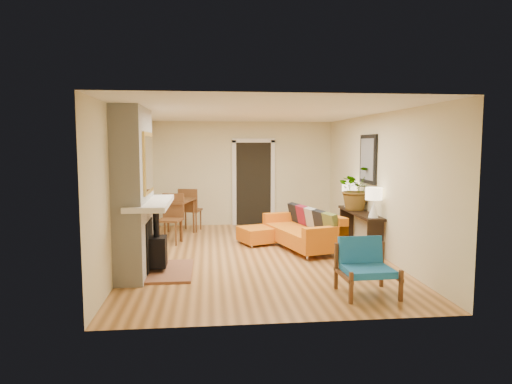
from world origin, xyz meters
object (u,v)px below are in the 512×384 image
Objects in this scene: lamp_near at (374,199)px; houseplant at (356,188)px; console_table at (360,219)px; lamp_far at (349,191)px; blue_chair at (365,263)px; ottoman at (258,234)px; sofa at (305,230)px; dining_table at (177,207)px.

houseplant is at bearing 90.60° from lamp_near.
console_table is 0.87m from lamp_far.
blue_chair is 0.41× the size of console_table.
lamp_far is at bearing 4.38° from ottoman.
blue_chair reaches higher than ottoman.
sofa is 1.40m from lamp_far.
lamp_near is at bearing -39.36° from sofa.
blue_chair is 1.40× the size of lamp_near.
houseplant is (-0.01, 0.95, 0.10)m from lamp_near.
blue_chair is 5.01m from dining_table.
lamp_near is 1.00× the size of lamp_far.
lamp_near is (3.64, -2.20, 0.40)m from dining_table.
dining_table is (-1.68, 0.91, 0.47)m from ottoman.
sofa is 1.09m from console_table.
houseplant is at bearing 4.55° from sofa.
console_table is at bearing -87.51° from houseplant.
sofa is at bearing -27.34° from dining_table.
console_table is 2.11× the size of houseplant.
lamp_far is at bearing -11.78° from dining_table.
houseplant is (3.63, -1.25, 0.50)m from dining_table.
dining_table is 3.74m from lamp_far.
dining_table is at bearing 148.83° from lamp_near.
sofa is 1.33m from houseplant.
houseplant reaches higher than sofa.
lamp_near is (1.05, -0.87, 0.71)m from sofa.
dining_table is 3.58× the size of lamp_far.
ottoman is 2.07m from console_table.
ottoman is at bearing 109.34° from blue_chair.
houseplant is (-0.01, -0.49, 0.10)m from lamp_far.
houseplant is at bearing -10.05° from ottoman.
houseplant reaches higher than ottoman.
console_table is at bearing -22.17° from dining_table.
houseplant is (0.82, 2.88, 0.75)m from blue_chair.
dining_table reaches higher than blue_chair.
lamp_near is (0.83, 1.93, 0.65)m from blue_chair.
ottoman is 1.97m from dining_table.
console_table is 0.63m from houseplant.
blue_chair is (0.23, -2.79, 0.06)m from sofa.
sofa is 1.12× the size of dining_table.
console_table is (0.83, 2.65, 0.17)m from blue_chair.
lamp_far is (1.96, 0.15, 0.86)m from ottoman.
dining_table is at bearing 152.66° from sofa.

